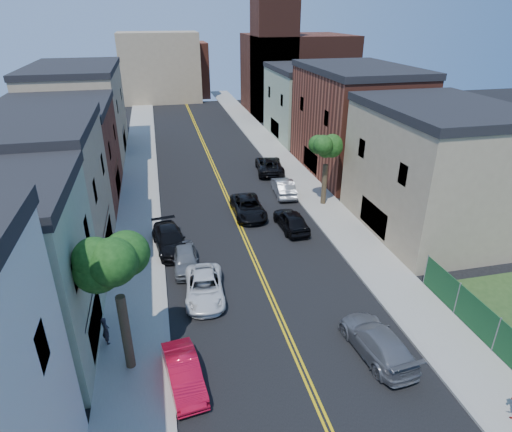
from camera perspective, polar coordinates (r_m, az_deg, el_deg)
sidewalk_left at (r=45.16m, az=-15.19°, el=4.73°), size 3.20×100.00×0.15m
sidewalk_right at (r=47.08m, az=4.41°, el=6.41°), size 3.20×100.00×0.15m
curb_left at (r=45.10m, az=-12.97°, el=4.95°), size 0.30×100.00×0.15m
curb_right at (r=46.61m, az=2.34°, el=6.26°), size 0.30×100.00×0.15m
bldg_left_tan_near at (r=30.67m, az=-27.92°, el=1.59°), size 9.00×10.00×9.00m
bldg_left_brick at (r=40.94m, az=-24.47°, el=7.02°), size 9.00×12.00×8.00m
bldg_left_tan_far at (r=54.14m, az=-22.20°, el=12.31°), size 9.00×16.00×9.50m
bldg_right_tan at (r=34.66m, az=22.39°, el=5.20°), size 9.00×12.00×9.00m
bldg_right_brick at (r=46.11m, az=12.79°, el=11.83°), size 9.00×14.00×10.00m
bldg_right_palegrn at (r=58.91m, az=6.88°, el=14.39°), size 9.00×12.00×8.50m
church at (r=73.33m, az=4.73°, el=19.00°), size 16.20×14.20×22.60m
backdrop_left at (r=84.96m, az=-12.52°, el=18.56°), size 14.00×8.00×12.00m
backdrop_center at (r=89.21m, az=-9.84°, el=18.42°), size 10.00×8.00×10.00m
tree_left_mid at (r=18.77m, az=-18.40°, el=-3.91°), size 5.20×5.20×9.29m
tree_right_far at (r=36.43m, az=9.41°, el=9.80°), size 4.40×4.40×8.03m
red_sedan at (r=20.91m, az=-9.48°, el=-19.73°), size 1.91×4.17×1.32m
white_pickup at (r=25.92m, az=-6.80°, el=-9.33°), size 2.59×4.95×1.33m
grey_car_left at (r=28.78m, az=-9.27°, el=-5.61°), size 1.70×4.08×1.38m
black_car_left at (r=31.20m, az=-11.30°, el=-3.07°), size 2.73×5.30×1.47m
grey_car_right at (r=22.83m, az=15.68°, el=-15.63°), size 2.52×5.18×1.45m
black_car_right at (r=33.46m, az=4.67°, el=-0.53°), size 2.02×4.56×1.53m
silver_car_right at (r=39.77m, az=3.64°, el=3.83°), size 1.97×4.71×1.51m
dark_car_right_far at (r=45.50m, az=1.76°, el=6.73°), size 3.35×5.94×1.57m
black_suv_lane at (r=35.65m, az=-1.03°, el=1.17°), size 2.42×5.19×1.44m
pedestrian_left at (r=23.60m, az=-19.20°, el=-14.04°), size 0.55×0.66×1.53m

